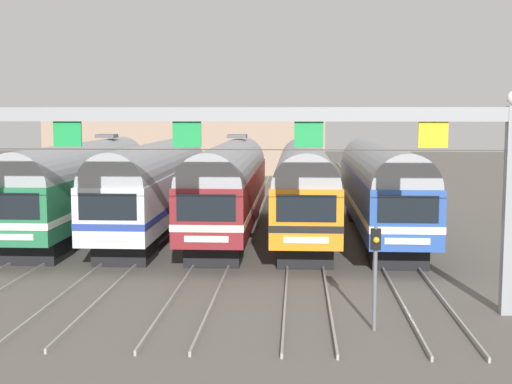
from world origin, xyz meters
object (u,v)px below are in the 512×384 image
object	(u,v)px
commuter_train_blue	(380,185)
catenary_gantry	(187,147)
commuter_train_green	(81,183)
commuter_train_silver	(155,184)
commuter_train_maroon	(229,184)
commuter_train_orange	(304,184)
yard_signal_mast	(375,259)

from	to	relation	value
commuter_train_blue	catenary_gantry	world-z (taller)	catenary_gantry
commuter_train_green	commuter_train_blue	world-z (taller)	commuter_train_green
commuter_train_silver	commuter_train_maroon	world-z (taller)	commuter_train_maroon
commuter_train_blue	catenary_gantry	bearing A→B (deg)	-119.52
commuter_train_green	commuter_train_maroon	distance (m)	7.64
commuter_train_silver	commuter_train_orange	xyz separation A→B (m)	(7.64, 0.00, 0.00)
commuter_train_green	commuter_train_silver	bearing A→B (deg)	-0.07
commuter_train_maroon	commuter_train_silver	bearing A→B (deg)	-179.93
catenary_gantry	yard_signal_mast	world-z (taller)	catenary_gantry
commuter_train_green	catenary_gantry	distance (m)	15.72
commuter_train_green	catenary_gantry	world-z (taller)	catenary_gantry
commuter_train_silver	commuter_train_blue	bearing A→B (deg)	0.00
commuter_train_silver	commuter_train_orange	distance (m)	7.64
commuter_train_blue	catenary_gantry	size ratio (longest dim) A/B	0.88
commuter_train_green	commuter_train_orange	world-z (taller)	commuter_train_green
catenary_gantry	yard_signal_mast	size ratio (longest dim) A/B	6.74
commuter_train_silver	yard_signal_mast	size ratio (longest dim) A/B	5.93
catenary_gantry	commuter_train_maroon	bearing A→B (deg)	90.00
commuter_train_green	commuter_train_orange	xyz separation A→B (m)	(11.46, -0.00, -0.00)
catenary_gantry	commuter_train_blue	bearing A→B (deg)	60.48
commuter_train_silver	commuter_train_orange	size ratio (longest dim) A/B	1.00
commuter_train_green	commuter_train_blue	xyz separation A→B (m)	(15.28, -0.00, -0.00)
yard_signal_mast	catenary_gantry	bearing A→B (deg)	161.19
yard_signal_mast	commuter_train_orange	bearing A→B (deg)	97.05
commuter_train_green	commuter_train_blue	size ratio (longest dim) A/B	1.00
commuter_train_maroon	catenary_gantry	world-z (taller)	catenary_gantry
commuter_train_blue	commuter_train_maroon	bearing A→B (deg)	179.97
yard_signal_mast	commuter_train_green	bearing A→B (deg)	130.87
commuter_train_maroon	yard_signal_mast	bearing A→B (deg)	-69.65
catenary_gantry	commuter_train_orange	bearing A→B (deg)	74.20
commuter_train_silver	commuter_train_blue	distance (m)	11.46
commuter_train_green	commuter_train_maroon	size ratio (longest dim) A/B	1.00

